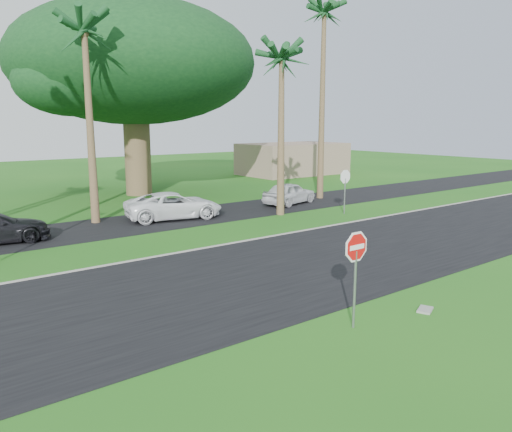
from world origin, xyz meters
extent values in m
plane|color=#1D5B16|center=(0.00, 0.00, 0.00)|extent=(120.00, 120.00, 0.00)
cube|color=black|center=(0.00, 2.00, 0.01)|extent=(120.00, 8.00, 0.02)
cube|color=black|center=(0.00, 12.50, 0.01)|extent=(120.00, 5.00, 0.02)
cube|color=gray|center=(0.00, 6.05, 0.03)|extent=(120.00, 0.12, 0.06)
cylinder|color=gray|center=(0.50, -3.00, 1.00)|extent=(0.07, 0.07, 2.00)
cylinder|color=white|center=(0.50, -3.00, 2.10)|extent=(1.05, 0.02, 1.05)
cylinder|color=red|center=(0.50, -3.00, 2.10)|extent=(0.90, 0.02, 0.90)
cube|color=white|center=(0.50, -3.00, 2.10)|extent=(0.50, 0.02, 0.12)
cylinder|color=gray|center=(12.00, 8.00, 1.00)|extent=(0.07, 0.07, 2.00)
cylinder|color=white|center=(12.00, 8.00, 2.10)|extent=(1.05, 0.02, 1.05)
cylinder|color=red|center=(12.00, 8.00, 2.10)|extent=(0.90, 0.02, 0.90)
cube|color=white|center=(12.00, 8.00, 2.10)|extent=(0.50, 0.02, 0.12)
cone|color=brown|center=(0.00, 14.00, 4.75)|extent=(0.44, 0.44, 9.50)
cone|color=brown|center=(9.00, 10.00, 4.25)|extent=(0.44, 0.44, 8.50)
cone|color=brown|center=(15.00, 13.00, 6.00)|extent=(0.44, 0.44, 12.00)
cylinder|color=brown|center=(6.00, 22.00, 3.00)|extent=(1.80, 1.80, 6.00)
ellipsoid|color=#0E3316|center=(6.00, 22.00, 9.00)|extent=(16.50, 16.50, 8.25)
cube|color=gray|center=(24.00, 26.00, 1.50)|extent=(10.00, 6.00, 3.00)
imported|color=white|center=(3.68, 12.45, 0.71)|extent=(5.45, 3.31, 1.41)
imported|color=silver|center=(11.69, 12.34, 0.69)|extent=(4.31, 2.56, 1.37)
cube|color=gray|center=(2.93, -3.43, 0.03)|extent=(0.64, 0.54, 0.06)
camera|label=1|loc=(-8.61, -10.94, 5.12)|focal=35.00mm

